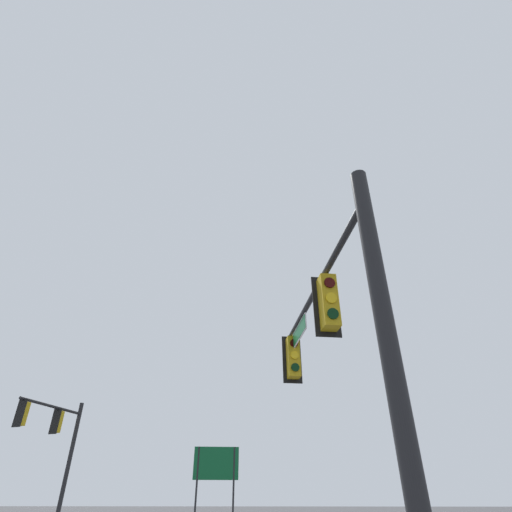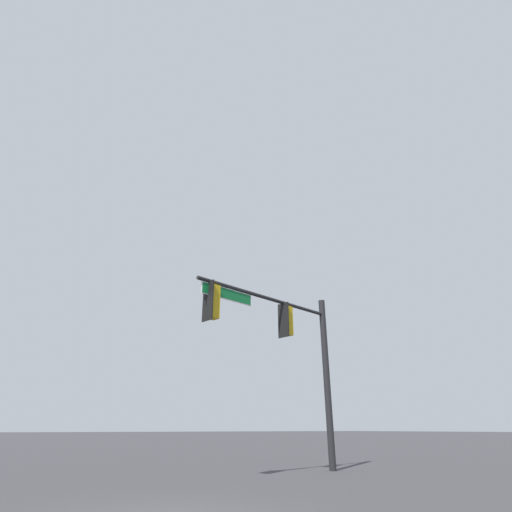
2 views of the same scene
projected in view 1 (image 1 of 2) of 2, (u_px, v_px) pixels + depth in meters
The scene contains 3 objects.
signal_pole_near at pixel (336, 339), 7.27m from camera, with size 6.46×1.62×6.42m.
signal_pole_far at pixel (55, 440), 21.40m from camera, with size 4.48×1.30×6.79m.
highway_sign at pixel (216, 471), 25.76m from camera, with size 0.55×2.89×4.91m.
Camera 1 is at (-13.36, -3.81, 1.80)m, focal length 28.00 mm.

